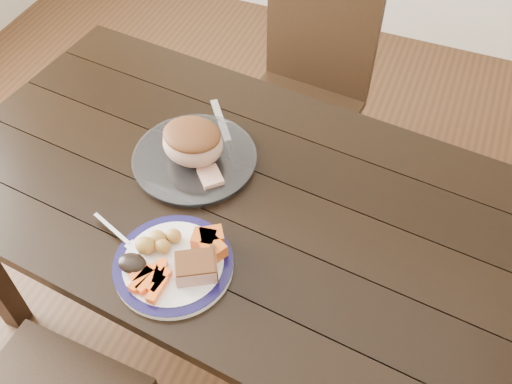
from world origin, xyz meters
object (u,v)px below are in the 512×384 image
at_px(dining_table, 232,212).
at_px(fork, 121,237).
at_px(serving_platter, 195,160).
at_px(dinner_plate, 174,265).
at_px(chair_far, 306,89).
at_px(carving_knife, 230,148).
at_px(roast_joint, 193,144).
at_px(pork_slice, 195,268).

relative_size(dining_table, fork, 9.78).
distance_m(serving_platter, fork, 0.32).
height_order(dining_table, serving_platter, serving_platter).
height_order(dinner_plate, serving_platter, serving_platter).
height_order(dining_table, chair_far, chair_far).
bearing_deg(carving_knife, serving_platter, -79.61).
distance_m(dining_table, fork, 0.33).
xyz_separation_m(dining_table, fork, (-0.18, -0.26, 0.11)).
height_order(fork, roast_joint, roast_joint).
distance_m(chair_far, dinner_plate, 1.04).
bearing_deg(chair_far, dining_table, 96.85).
height_order(chair_far, carving_knife, chair_far).
bearing_deg(pork_slice, serving_platter, 116.65).
distance_m(pork_slice, fork, 0.22).
height_order(fork, carving_knife, fork).
bearing_deg(serving_platter, dining_table, -23.19).
height_order(chair_far, serving_platter, chair_far).
xyz_separation_m(dining_table, serving_platter, (-0.14, 0.06, 0.10)).
bearing_deg(pork_slice, chair_far, 93.27).
height_order(dining_table, carving_knife, carving_knife).
height_order(dining_table, pork_slice, pork_slice).
relative_size(chair_far, pork_slice, 9.90).
bearing_deg(serving_platter, fork, -98.92).
distance_m(dinner_plate, roast_joint, 0.35).
bearing_deg(dinner_plate, roast_joint, 107.58).
bearing_deg(pork_slice, fork, 173.91).
height_order(chair_far, roast_joint, chair_far).
height_order(dining_table, dinner_plate, dinner_plate).
relative_size(dining_table, chair_far, 1.81).
bearing_deg(carving_knife, fork, -54.51).
relative_size(serving_platter, fork, 1.95).
xyz_separation_m(chair_far, fork, (-0.16, -0.99, 0.25)).
bearing_deg(pork_slice, carving_knife, 103.00).
relative_size(fork, carving_knife, 0.64).
xyz_separation_m(chair_far, pork_slice, (0.06, -1.02, 0.27)).
xyz_separation_m(dining_table, carving_knife, (-0.06, 0.14, 0.10)).
bearing_deg(fork, pork_slice, 14.67).
height_order(roast_joint, carving_knife, roast_joint).
distance_m(dining_table, serving_platter, 0.18).
height_order(dining_table, fork, fork).
xyz_separation_m(dinner_plate, serving_platter, (-0.10, 0.33, 0.00)).
bearing_deg(chair_far, pork_slice, 98.18).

